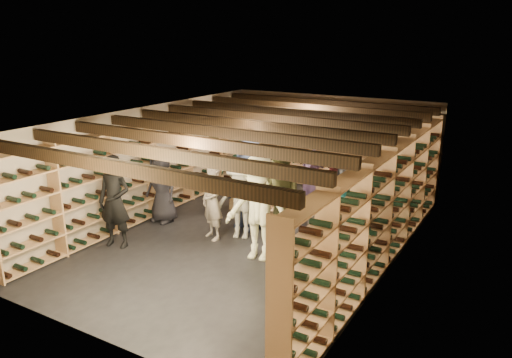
{
  "coord_description": "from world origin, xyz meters",
  "views": [
    {
      "loc": [
        4.74,
        -7.92,
        3.91
      ],
      "look_at": [
        -0.04,
        0.2,
        1.15
      ],
      "focal_mm": 35.0,
      "sensor_mm": 36.0,
      "label": 1
    }
  ],
  "objects_px": {
    "crate_stack_right": "(262,202)",
    "person_8": "(337,192)",
    "person_2": "(280,198)",
    "person_4": "(342,234)",
    "crate_loose": "(282,213)",
    "person_3": "(258,209)",
    "person_6": "(249,184)",
    "person_10": "(242,174)",
    "person_12": "(347,199)",
    "crate_stack_left": "(242,195)",
    "person_7": "(212,201)",
    "person_9": "(241,200)",
    "person_0": "(162,185)",
    "person_11": "(312,187)",
    "person_1": "(115,202)"
  },
  "relations": [
    {
      "from": "crate_stack_right",
      "to": "person_8",
      "type": "height_order",
      "value": "person_8"
    },
    {
      "from": "person_2",
      "to": "person_4",
      "type": "relative_size",
      "value": 1.08
    },
    {
      "from": "crate_loose",
      "to": "person_3",
      "type": "height_order",
      "value": "person_3"
    },
    {
      "from": "person_6",
      "to": "person_10",
      "type": "xyz_separation_m",
      "value": [
        -0.72,
        0.88,
        -0.11
      ]
    },
    {
      "from": "person_2",
      "to": "person_12",
      "type": "bearing_deg",
      "value": 64.98
    },
    {
      "from": "crate_stack_left",
      "to": "person_4",
      "type": "relative_size",
      "value": 0.4
    },
    {
      "from": "person_7",
      "to": "person_9",
      "type": "xyz_separation_m",
      "value": [
        0.44,
        0.32,
        0.01
      ]
    },
    {
      "from": "person_9",
      "to": "person_6",
      "type": "bearing_deg",
      "value": 85.87
    },
    {
      "from": "person_3",
      "to": "person_7",
      "type": "bearing_deg",
      "value": 156.48
    },
    {
      "from": "person_4",
      "to": "person_12",
      "type": "height_order",
      "value": "person_4"
    },
    {
      "from": "person_4",
      "to": "person_6",
      "type": "height_order",
      "value": "person_6"
    },
    {
      "from": "person_0",
      "to": "person_6",
      "type": "relative_size",
      "value": 0.86
    },
    {
      "from": "person_7",
      "to": "person_11",
      "type": "height_order",
      "value": "person_11"
    },
    {
      "from": "crate_stack_left",
      "to": "person_12",
      "type": "xyz_separation_m",
      "value": [
        2.65,
        -0.4,
        0.48
      ]
    },
    {
      "from": "person_2",
      "to": "person_12",
      "type": "distance_m",
      "value": 1.35
    },
    {
      "from": "person_3",
      "to": "person_12",
      "type": "bearing_deg",
      "value": 50.46
    },
    {
      "from": "person_9",
      "to": "person_11",
      "type": "xyz_separation_m",
      "value": [
        0.88,
        1.42,
        0.01
      ]
    },
    {
      "from": "person_3",
      "to": "person_0",
      "type": "bearing_deg",
      "value": 160.15
    },
    {
      "from": "person_6",
      "to": "person_7",
      "type": "distance_m",
      "value": 0.93
    },
    {
      "from": "crate_stack_right",
      "to": "person_10",
      "type": "bearing_deg",
      "value": -180.0
    },
    {
      "from": "person_7",
      "to": "person_8",
      "type": "relative_size",
      "value": 0.98
    },
    {
      "from": "person_3",
      "to": "person_11",
      "type": "height_order",
      "value": "person_3"
    },
    {
      "from": "person_0",
      "to": "person_11",
      "type": "xyz_separation_m",
      "value": [
        2.8,
        1.52,
        -0.01
      ]
    },
    {
      "from": "crate_stack_left",
      "to": "person_4",
      "type": "distance_m",
      "value": 3.93
    },
    {
      "from": "person_11",
      "to": "person_12",
      "type": "bearing_deg",
      "value": -33.05
    },
    {
      "from": "person_4",
      "to": "person_7",
      "type": "xyz_separation_m",
      "value": [
        -2.83,
        0.44,
        -0.08
      ]
    },
    {
      "from": "person_0",
      "to": "person_11",
      "type": "relative_size",
      "value": 1.01
    },
    {
      "from": "person_0",
      "to": "person_9",
      "type": "height_order",
      "value": "person_0"
    },
    {
      "from": "person_10",
      "to": "person_11",
      "type": "height_order",
      "value": "person_10"
    },
    {
      "from": "person_10",
      "to": "person_12",
      "type": "bearing_deg",
      "value": -30.44
    },
    {
      "from": "person_2",
      "to": "person_6",
      "type": "height_order",
      "value": "person_6"
    },
    {
      "from": "person_0",
      "to": "person_11",
      "type": "distance_m",
      "value": 3.19
    },
    {
      "from": "person_2",
      "to": "person_6",
      "type": "distance_m",
      "value": 1.01
    },
    {
      "from": "person_3",
      "to": "person_6",
      "type": "distance_m",
      "value": 1.51
    },
    {
      "from": "person_2",
      "to": "person_8",
      "type": "distance_m",
      "value": 1.44
    },
    {
      "from": "person_2",
      "to": "person_12",
      "type": "height_order",
      "value": "person_2"
    },
    {
      "from": "person_1",
      "to": "person_6",
      "type": "relative_size",
      "value": 0.94
    },
    {
      "from": "person_6",
      "to": "person_4",
      "type": "bearing_deg",
      "value": -19.13
    },
    {
      "from": "person_3",
      "to": "person_12",
      "type": "height_order",
      "value": "person_3"
    },
    {
      "from": "person_11",
      "to": "person_1",
      "type": "bearing_deg",
      "value": -141.92
    },
    {
      "from": "crate_stack_right",
      "to": "person_10",
      "type": "distance_m",
      "value": 0.77
    },
    {
      "from": "person_2",
      "to": "person_8",
      "type": "bearing_deg",
      "value": 87.46
    },
    {
      "from": "person_6",
      "to": "person_10",
      "type": "bearing_deg",
      "value": 137.43
    },
    {
      "from": "person_6",
      "to": "person_11",
      "type": "bearing_deg",
      "value": 49.25
    },
    {
      "from": "person_3",
      "to": "person_2",
      "type": "bearing_deg",
      "value": 80.87
    },
    {
      "from": "person_2",
      "to": "person_8",
      "type": "relative_size",
      "value": 1.17
    },
    {
      "from": "person_2",
      "to": "person_7",
      "type": "height_order",
      "value": "person_2"
    },
    {
      "from": "crate_stack_left",
      "to": "person_6",
      "type": "xyz_separation_m",
      "value": [
        0.72,
        -0.88,
        0.6
      ]
    },
    {
      "from": "crate_loose",
      "to": "person_2",
      "type": "distance_m",
      "value": 1.65
    },
    {
      "from": "person_1",
      "to": "person_10",
      "type": "relative_size",
      "value": 1.06
    }
  ]
}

